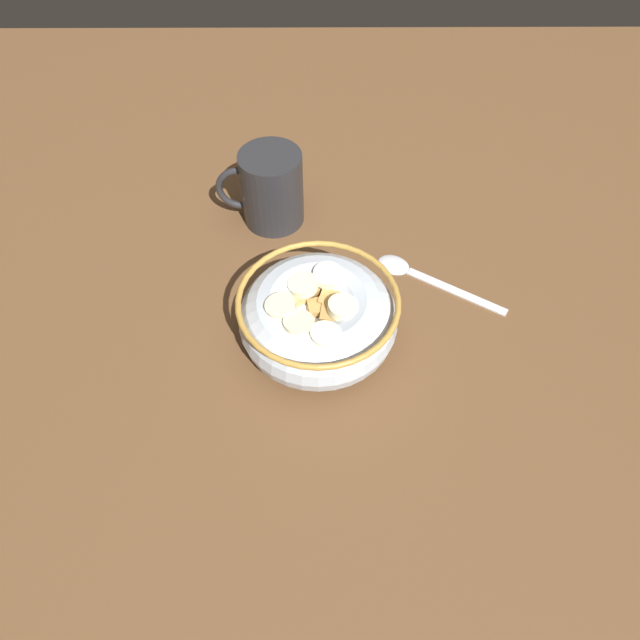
# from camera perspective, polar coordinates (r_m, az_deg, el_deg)

# --- Properties ---
(ground_plane) EXTENTS (1.34, 1.34, 0.02)m
(ground_plane) POSITION_cam_1_polar(r_m,az_deg,el_deg) (0.61, -0.00, -2.31)
(ground_plane) COLOR brown
(cereal_bowl) EXTENTS (0.16, 0.16, 0.07)m
(cereal_bowl) POSITION_cam_1_polar(r_m,az_deg,el_deg) (0.57, -0.00, 0.30)
(cereal_bowl) COLOR #B2BCC6
(cereal_bowl) RESTS_ON ground_plane
(spoon) EXTENTS (0.14, 0.10, 0.01)m
(spoon) POSITION_cam_1_polar(r_m,az_deg,el_deg) (0.66, 9.35, 4.73)
(spoon) COLOR silver
(spoon) RESTS_ON ground_plane
(coffee_mug) EXTENTS (0.10, 0.07, 0.09)m
(coffee_mug) POSITION_cam_1_polar(r_m,az_deg,el_deg) (0.69, -4.75, 12.79)
(coffee_mug) COLOR #262628
(coffee_mug) RESTS_ON ground_plane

